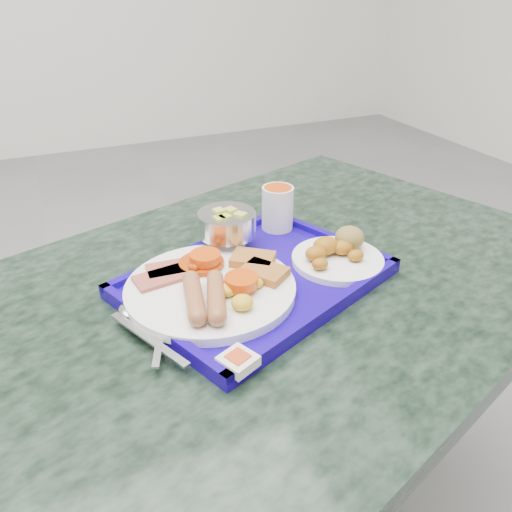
{
  "coord_description": "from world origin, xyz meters",
  "views": [
    {
      "loc": [
        0.06,
        -0.82,
        1.14
      ],
      "look_at": [
        0.34,
        -0.19,
        0.75
      ],
      "focal_mm": 35.0,
      "sensor_mm": 36.0,
      "label": 1
    }
  ],
  "objects_px": {
    "main_plate": "(214,285)",
    "juice_cup": "(278,207)",
    "tray": "(256,280)",
    "table": "(269,359)",
    "bread_plate": "(338,253)",
    "fruit_bowl": "(227,224)"
  },
  "relations": [
    {
      "from": "table",
      "to": "bread_plate",
      "type": "bearing_deg",
      "value": -7.94
    },
    {
      "from": "bread_plate",
      "to": "juice_cup",
      "type": "height_order",
      "value": "juice_cup"
    },
    {
      "from": "tray",
      "to": "main_plate",
      "type": "relative_size",
      "value": 1.82
    },
    {
      "from": "main_plate",
      "to": "juice_cup",
      "type": "height_order",
      "value": "juice_cup"
    },
    {
      "from": "main_plate",
      "to": "fruit_bowl",
      "type": "height_order",
      "value": "fruit_bowl"
    },
    {
      "from": "fruit_bowl",
      "to": "juice_cup",
      "type": "height_order",
      "value": "juice_cup"
    },
    {
      "from": "table",
      "to": "main_plate",
      "type": "distance_m",
      "value": 0.23
    },
    {
      "from": "table",
      "to": "main_plate",
      "type": "height_order",
      "value": "main_plate"
    },
    {
      "from": "tray",
      "to": "juice_cup",
      "type": "relative_size",
      "value": 5.74
    },
    {
      "from": "tray",
      "to": "table",
      "type": "bearing_deg",
      "value": 16.69
    },
    {
      "from": "table",
      "to": "bread_plate",
      "type": "xyz_separation_m",
      "value": [
        0.12,
        -0.02,
        0.21
      ]
    },
    {
      "from": "tray",
      "to": "fruit_bowl",
      "type": "distance_m",
      "value": 0.13
    },
    {
      "from": "tray",
      "to": "juice_cup",
      "type": "height_order",
      "value": "juice_cup"
    },
    {
      "from": "bread_plate",
      "to": "juice_cup",
      "type": "distance_m",
      "value": 0.16
    },
    {
      "from": "bread_plate",
      "to": "fruit_bowl",
      "type": "bearing_deg",
      "value": 142.09
    },
    {
      "from": "main_plate",
      "to": "bread_plate",
      "type": "bearing_deg",
      "value": 1.9
    },
    {
      "from": "tray",
      "to": "main_plate",
      "type": "height_order",
      "value": "main_plate"
    },
    {
      "from": "table",
      "to": "bread_plate",
      "type": "distance_m",
      "value": 0.24
    },
    {
      "from": "fruit_bowl",
      "to": "main_plate",
      "type": "bearing_deg",
      "value": -118.88
    },
    {
      "from": "main_plate",
      "to": "juice_cup",
      "type": "xyz_separation_m",
      "value": [
        0.19,
        0.16,
        0.03
      ]
    },
    {
      "from": "main_plate",
      "to": "tray",
      "type": "bearing_deg",
      "value": 10.76
    },
    {
      "from": "tray",
      "to": "bread_plate",
      "type": "relative_size",
      "value": 3.08
    }
  ]
}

